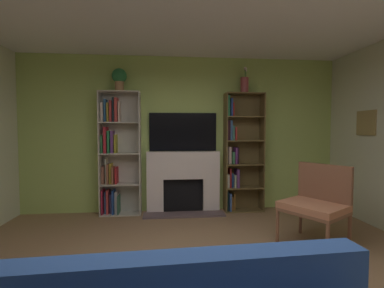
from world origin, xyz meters
The scene contains 8 objects.
wall_back_accent centered at (0.00, 2.78, 1.38)m, with size 5.74×0.06×2.75m, color #AEC967.
fireplace centered at (0.00, 2.65, 0.56)m, with size 1.38×0.48×1.08m.
tv centered at (0.00, 2.72, 1.42)m, with size 1.19×0.06×0.67m, color black.
bookshelf_left centered at (-1.17, 2.65, 1.03)m, with size 0.69×0.29×2.11m.
bookshelf_right centered at (1.00, 2.64, 1.03)m, with size 0.69×0.29×2.11m.
potted_plant centered at (-1.08, 2.60, 2.34)m, with size 0.25×0.25×0.39m.
vase_with_flowers centered at (1.08, 2.60, 2.27)m, with size 0.14×0.14×0.46m.
armchair centered at (1.59, 1.08, 0.55)m, with size 0.86×0.90×1.01m.
Camera 1 is at (-0.33, -2.22, 1.45)m, focal length 25.94 mm.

